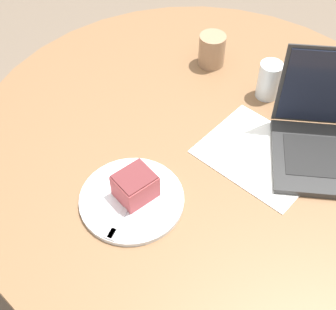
{
  "coord_description": "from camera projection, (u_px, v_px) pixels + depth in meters",
  "views": [
    {
      "loc": [
        -0.14,
        0.85,
        1.66
      ],
      "look_at": [
        0.05,
        0.13,
        0.8
      ],
      "focal_mm": 50.0,
      "sensor_mm": 36.0,
      "label": 1
    }
  ],
  "objects": [
    {
      "name": "ground_plane",
      "position": [
        190.0,
        268.0,
        1.81
      ],
      "size": [
        12.0,
        12.0,
        0.0
      ],
      "primitive_type": "plane",
      "color": "#6B5B4C"
    },
    {
      "name": "dining_table",
      "position": [
        198.0,
        158.0,
        1.32
      ],
      "size": [
        1.24,
        1.24,
        0.76
      ],
      "color": "brown",
      "rests_on": "ground_plane"
    },
    {
      "name": "paper_document",
      "position": [
        260.0,
        155.0,
        1.19
      ],
      "size": [
        0.36,
        0.34,
        0.0
      ],
      "rotation": [
        0.0,
        0.0,
        -0.47
      ],
      "color": "white",
      "rests_on": "dining_table"
    },
    {
      "name": "plate",
      "position": [
        132.0,
        199.0,
        1.1
      ],
      "size": [
        0.25,
        0.25,
        0.01
      ],
      "color": "silver",
      "rests_on": "dining_table"
    },
    {
      "name": "cake_slice",
      "position": [
        135.0,
        186.0,
        1.07
      ],
      "size": [
        0.11,
        0.12,
        0.07
      ],
      "rotation": [
        0.0,
        0.0,
        0.95
      ],
      "color": "#B74C51",
      "rests_on": "plate"
    },
    {
      "name": "fork",
      "position": [
        122.0,
        215.0,
        1.06
      ],
      "size": [
        0.04,
        0.17,
        0.0
      ],
      "rotation": [
        0.0,
        0.0,
        7.73
      ],
      "color": "silver",
      "rests_on": "plate"
    },
    {
      "name": "coffee_glass",
      "position": [
        212.0,
        50.0,
        1.4
      ],
      "size": [
        0.08,
        0.08,
        0.1
      ],
      "color": "#997556",
      "rests_on": "dining_table"
    },
    {
      "name": "water_glass",
      "position": [
        269.0,
        80.0,
        1.3
      ],
      "size": [
        0.06,
        0.06,
        0.11
      ],
      "color": "silver",
      "rests_on": "dining_table"
    }
  ]
}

